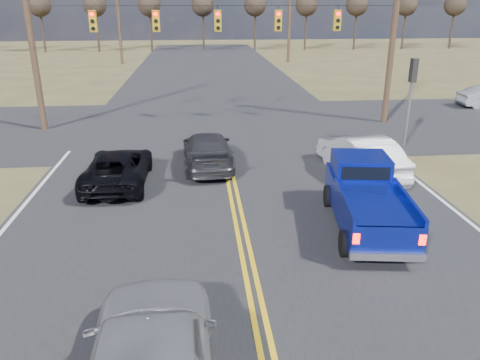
{
  "coord_description": "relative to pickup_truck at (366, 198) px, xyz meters",
  "views": [
    {
      "loc": [
        -1.14,
        -6.23,
        6.11
      ],
      "look_at": [
        -0.02,
        5.89,
        1.5
      ],
      "focal_mm": 35.0,
      "sensor_mm": 36.0,
      "label": 1
    }
  ],
  "objects": [
    {
      "name": "road_main",
      "position": [
        -3.59,
        4.3,
        -0.88
      ],
      "size": [
        14.0,
        120.0,
        0.02
      ],
      "primitive_type": "cube",
      "color": "#28282B",
      "rests_on": "ground"
    },
    {
      "name": "road_cross",
      "position": [
        -3.59,
        12.3,
        -0.88
      ],
      "size": [
        120.0,
        12.0,
        0.02
      ],
      "primitive_type": "cube",
      "color": "#28282B",
      "rests_on": "ground"
    },
    {
      "name": "signal_gantry",
      "position": [
        -3.09,
        12.09,
        4.18
      ],
      "size": [
        19.6,
        4.83,
        10.0
      ],
      "color": "#473323",
      "rests_on": "ground"
    },
    {
      "name": "utility_poles",
      "position": [
        -3.59,
        11.3,
        4.34
      ],
      "size": [
        19.6,
        58.32,
        10.0
      ],
      "color": "#473323",
      "rests_on": "ground"
    },
    {
      "name": "treeline",
      "position": [
        -3.59,
        21.26,
        4.82
      ],
      "size": [
        87.0,
        117.8,
        7.4
      ],
      "color": "#33261C",
      "rests_on": "ground"
    },
    {
      "name": "pickup_truck",
      "position": [
        0.0,
        0.0,
        0.0
      ],
      "size": [
        2.44,
        5.04,
        1.82
      ],
      "rotation": [
        0.0,
        0.0,
        -0.13
      ],
      "color": "black",
      "rests_on": "ground"
    },
    {
      "name": "black_suv",
      "position": [
        -7.63,
        4.13,
        -0.25
      ],
      "size": [
        2.14,
        4.57,
        1.26
      ],
      "primitive_type": "imported",
      "rotation": [
        0.0,
        0.0,
        3.13
      ],
      "color": "black",
      "rests_on": "ground"
    },
    {
      "name": "white_car_queue",
      "position": [
        1.3,
        4.3,
        -0.11
      ],
      "size": [
        2.26,
        4.88,
        1.55
      ],
      "primitive_type": "imported",
      "rotation": [
        0.0,
        0.0,
        3.28
      ],
      "color": "white",
      "rests_on": "ground"
    },
    {
      "name": "dgrey_car_queue",
      "position": [
        -4.39,
        5.82,
        -0.21
      ],
      "size": [
        2.06,
        4.72,
        1.35
      ],
      "primitive_type": "imported",
      "rotation": [
        0.0,
        0.0,
        3.18
      ],
      "color": "#343339",
      "rests_on": "ground"
    }
  ]
}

